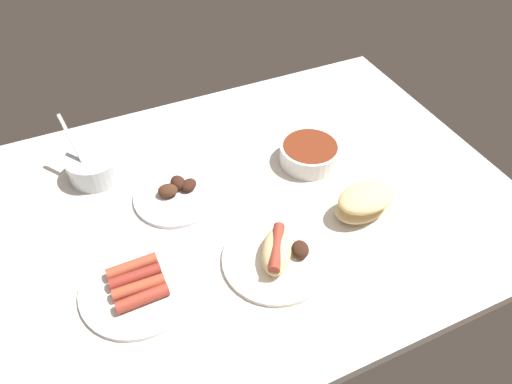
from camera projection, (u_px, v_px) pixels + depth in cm
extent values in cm
cube|color=silver|center=(253.00, 203.00, 111.34)|extent=(120.00, 90.00, 3.00)
cylinder|color=white|center=(177.00, 196.00, 110.19)|extent=(19.95, 19.95, 1.00)
ellipsoid|color=#381E14|center=(178.00, 182.00, 110.63)|extent=(3.79, 4.54, 2.72)
ellipsoid|color=#472819|center=(168.00, 191.00, 108.74)|extent=(5.37, 4.67, 2.74)
ellipsoid|color=#381E14|center=(189.00, 185.00, 110.37)|extent=(5.25, 5.04, 2.28)
cylinder|color=white|center=(310.00, 154.00, 117.71)|extent=(15.07, 15.07, 5.00)
cylinder|color=maroon|center=(310.00, 147.00, 116.22)|extent=(13.57, 13.57, 1.00)
cylinder|color=white|center=(139.00, 287.00, 92.56)|extent=(23.14, 23.14, 1.00)
cylinder|color=#AD472D|center=(132.00, 266.00, 93.92)|extent=(10.19, 2.59, 2.45)
cylinder|color=maroon|center=(135.00, 277.00, 92.20)|extent=(10.19, 2.57, 2.45)
cylinder|color=#AD472D|center=(139.00, 287.00, 90.48)|extent=(10.22, 2.75, 2.45)
cylinder|color=#9E3828|center=(143.00, 298.00, 88.75)|extent=(10.21, 2.69, 2.45)
cylinder|color=silver|center=(95.00, 166.00, 113.65)|extent=(13.15, 13.15, 6.15)
cylinder|color=beige|center=(94.00, 162.00, 112.77)|extent=(11.57, 11.57, 2.77)
cube|color=#B7B7BC|center=(74.00, 146.00, 109.55)|extent=(3.46, 11.17, 12.42)
ellipsoid|color=#E5C689|center=(362.00, 206.00, 106.02)|extent=(14.74, 10.65, 3.60)
ellipsoid|color=#E5C689|center=(367.00, 197.00, 102.98)|extent=(14.11, 9.61, 3.60)
cylinder|color=white|center=(276.00, 259.00, 97.31)|extent=(22.47, 22.47, 1.00)
ellipsoid|color=#E5C689|center=(276.00, 251.00, 95.39)|extent=(11.42, 13.44, 4.40)
cylinder|color=#9E3828|center=(277.00, 247.00, 94.53)|extent=(8.03, 11.05, 2.40)
ellipsoid|color=#381E14|center=(300.00, 249.00, 96.68)|extent=(4.59, 5.16, 2.80)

